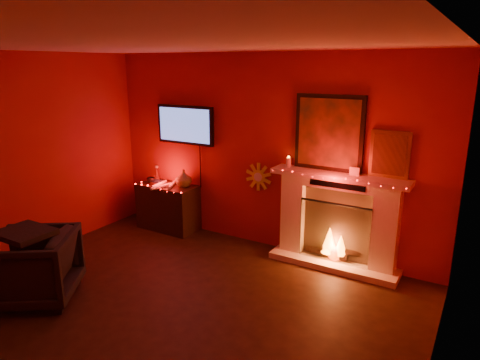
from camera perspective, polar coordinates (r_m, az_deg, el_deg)
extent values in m
plane|color=black|center=(4.56, -12.92, -19.01)|extent=(5.00, 5.00, 0.00)
plane|color=beige|center=(3.79, -15.42, 17.18)|extent=(5.00, 5.00, 0.00)
plane|color=#A41C1A|center=(5.94, 3.03, 3.67)|extent=(5.00, 0.00, 5.00)
plane|color=#A41C1A|center=(2.92, 24.38, -10.19)|extent=(0.00, 5.00, 5.00)
cube|color=beige|center=(5.76, 12.24, -10.83)|extent=(1.65, 0.40, 0.08)
cube|color=beige|center=(5.83, 7.22, -4.77)|extent=(0.30, 0.22, 0.95)
cube|color=beige|center=(5.51, 18.80, -6.74)|extent=(0.30, 0.22, 0.95)
cube|color=beige|center=(5.47, 13.16, -0.41)|extent=(1.50, 0.22, 0.14)
cube|color=beige|center=(5.39, 13.03, 0.46)|extent=(1.72, 0.34, 0.06)
cube|color=#957057|center=(5.69, 13.02, -5.56)|extent=(0.90, 0.10, 0.95)
cube|color=black|center=(5.56, 12.39, -6.96)|extent=(0.90, 0.02, 0.78)
cylinder|color=black|center=(5.80, 11.54, -9.52)|extent=(0.55, 0.09, 0.09)
cylinder|color=black|center=(5.74, 13.35, -9.23)|extent=(0.51, 0.18, 0.08)
cone|color=orange|center=(5.72, 11.83, -7.83)|extent=(0.20, 0.20, 0.34)
cone|color=orange|center=(5.70, 13.28, -8.42)|extent=(0.16, 0.16, 0.26)
sphere|color=#FF3F07|center=(5.76, 12.50, -9.52)|extent=(0.18, 0.18, 0.18)
cube|color=black|center=(5.48, 11.78, 6.16)|extent=(0.88, 0.05, 0.95)
cube|color=#C6521A|center=(5.45, 11.69, 6.13)|extent=(0.78, 0.01, 0.85)
cube|color=gold|center=(5.33, 19.33, 3.24)|extent=(0.46, 0.04, 0.56)
cube|color=#986723|center=(5.30, 19.28, 3.20)|extent=(0.38, 0.01, 0.48)
cylinder|color=beige|center=(5.66, 6.49, 2.38)|extent=(0.07, 0.07, 0.12)
cube|color=silver|center=(5.35, 15.00, 1.11)|extent=(0.12, 0.01, 0.10)
cube|color=black|center=(6.55, -7.31, 7.31)|extent=(1.00, 0.06, 0.58)
cube|color=#4F6BCB|center=(6.53, -7.49, 7.27)|extent=(0.92, 0.01, 0.50)
cylinder|color=black|center=(6.53, -5.31, 1.80)|extent=(0.02, 0.02, 0.66)
cylinder|color=yellow|center=(6.03, 2.48, 0.42)|extent=(0.20, 0.03, 0.20)
cylinder|color=silver|center=(6.01, 2.41, 0.39)|extent=(0.13, 0.01, 0.13)
cube|color=black|center=(6.85, -9.55, -3.55)|extent=(0.94, 0.47, 0.72)
imported|color=brown|center=(6.58, -7.52, 0.23)|extent=(0.25, 0.25, 0.26)
imported|color=black|center=(6.86, -11.80, -0.06)|extent=(0.12, 0.12, 0.10)
cylinder|color=silver|center=(6.71, -10.73, -0.57)|extent=(0.09, 0.38, 0.05)
cylinder|color=silver|center=(6.59, -10.45, -0.85)|extent=(0.13, 0.38, 0.05)
cylinder|color=silver|center=(6.65, -9.05, -0.64)|extent=(0.21, 0.36, 0.05)
cube|color=#5B241A|center=(6.83, -11.10, -0.39)|extent=(0.20, 0.14, 0.03)
cube|color=#1E3448|center=(6.82, -10.99, -0.16)|extent=(0.17, 0.12, 0.02)
imported|color=black|center=(5.28, -25.78, -10.41)|extent=(1.17, 1.17, 0.78)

